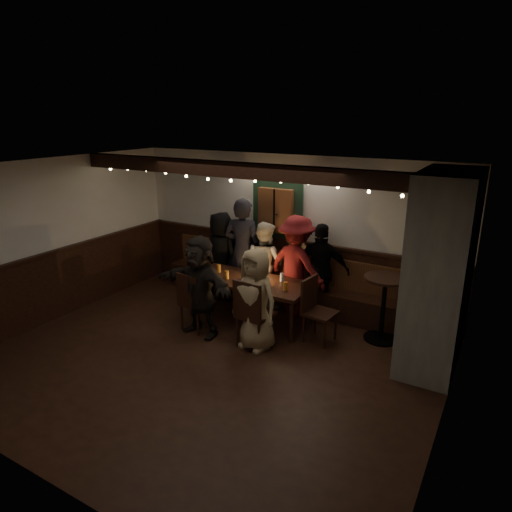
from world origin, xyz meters
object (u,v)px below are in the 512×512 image
Objects in this scene: person_b at (243,251)px; person_d at (296,265)px; person_f at (200,286)px; chair_near_right at (252,310)px; chair_end at (315,306)px; chair_near_left at (193,299)px; person_e at (321,271)px; person_g at (256,300)px; person_a at (221,255)px; person_c at (265,264)px; high_top at (384,301)px; dining_table at (250,283)px.

person_d is (1.05, -0.00, -0.10)m from person_b.
person_f is (0.12, -1.43, -0.16)m from person_b.
chair_near_right is 1.07× the size of chair_end.
chair_end reaches higher than chair_near_left.
person_e is at bearing 107.08° from chair_end.
person_f reaches higher than person_g.
person_d reaches higher than person_a.
person_e is at bearing -151.99° from person_d.
chair_near_right is 0.55× the size of person_b.
chair_near_right is 1.44m from person_d.
person_b is at bearing 102.99° from person_f.
person_e is 1.06× the size of person_g.
high_top is at bearing -172.56° from person_c.
person_e is at bearing 173.28° from person_b.
dining_table is at bearing 70.46° from person_f.
person_a is at bearing 146.31° from dining_table.
person_d is at bearing 131.72° from chair_end.
person_d is 1.07× the size of person_e.
person_f is (0.59, -1.44, -0.01)m from person_a.
person_e reaches higher than chair_near_left.
person_d is 0.41m from person_e.
person_b is 1.45m from person_e.
person_f reaches higher than chair_near_right.
person_d reaches higher than chair_end.
person_a is at bearing 106.85° from chair_near_left.
chair_near_right is 0.65× the size of person_e.
chair_near_left is 2.14m from person_e.
dining_table is 2.08× the size of chair_near_left.
person_f is (0.16, -0.01, 0.24)m from chair_near_left.
person_c is 1.03m from person_e.
person_b is at bearing 128.86° from dining_table.
chair_near_right is at bearing 61.05° from person_e.
chair_near_right is (0.49, -0.76, -0.06)m from dining_table.
person_e is (1.44, 0.10, -0.15)m from person_b.
person_c is 1.01× the size of person_g.
person_d is at bearing 51.83° from dining_table.
person_a reaches higher than high_top.
person_g is at bearing -53.62° from dining_table.
person_c is at bearing 148.80° from chair_end.
person_f is (-0.92, -1.43, -0.06)m from person_d.
person_d reaches higher than person_e.
person_b is (-1.02, 1.42, 0.36)m from chair_near_right.
dining_table is 1.25× the size of person_e.
chair_near_right is at bearing -57.33° from dining_table.
person_a is 1.05× the size of person_c.
person_g is (1.53, -1.39, -0.04)m from person_a.
person_g reaches higher than dining_table.
person_a is 1.06× the size of person_g.
chair_near_right is 0.91m from person_f.
person_a is 1.51m from person_d.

